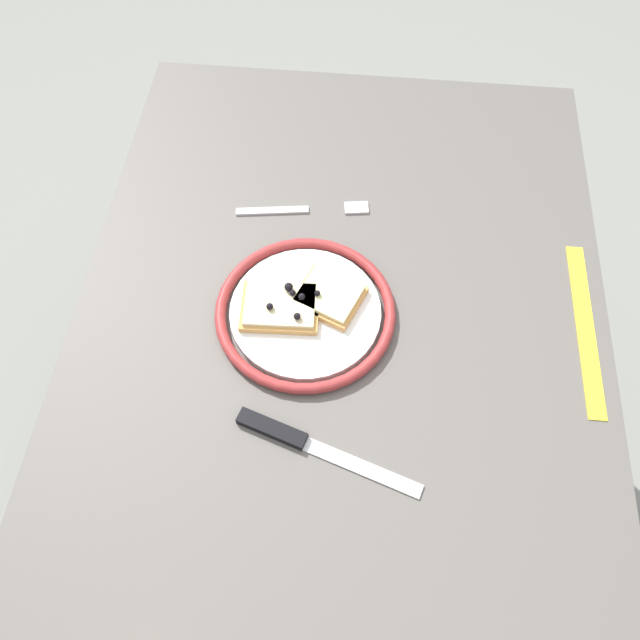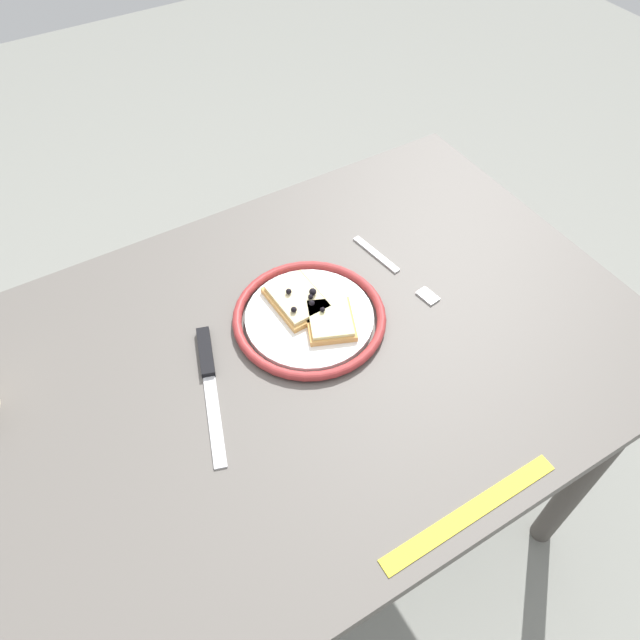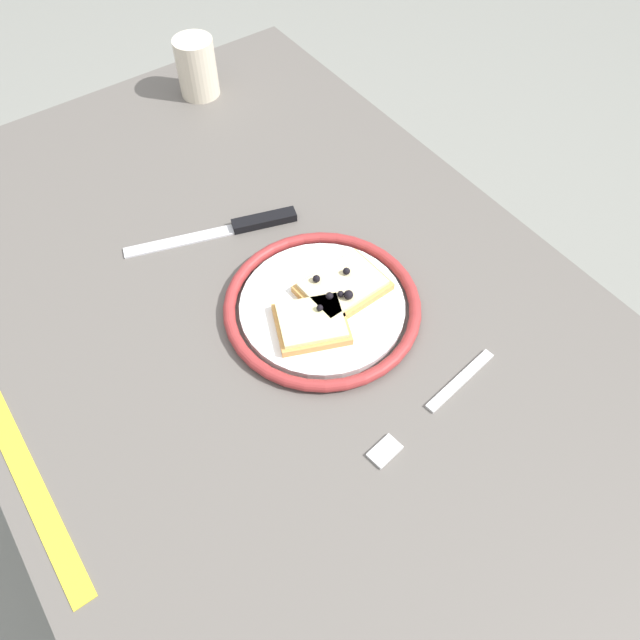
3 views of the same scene
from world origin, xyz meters
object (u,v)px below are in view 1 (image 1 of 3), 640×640
object	(u,v)px
pizza_slice_near	(280,306)
measuring_tape	(585,327)
pizza_slice_far	(329,296)
fork	(304,210)
plate	(305,312)
knife	(296,439)
dining_table	(335,383)

from	to	relation	value
pizza_slice_near	measuring_tape	distance (m)	0.41
pizza_slice_far	fork	xyz separation A→B (m)	(-0.16, -0.05, -0.02)
plate	fork	bearing A→B (deg)	-173.04
fork	pizza_slice_near	bearing A→B (deg)	-3.42
pizza_slice_near	knife	bearing A→B (deg)	13.24
plate	knife	size ratio (longest dim) A/B	1.05
knife	pizza_slice_far	bearing A→B (deg)	173.88
plate	measuring_tape	world-z (taller)	plate
dining_table	fork	size ratio (longest dim) A/B	5.49
knife	plate	bearing A→B (deg)	-177.32
dining_table	pizza_slice_far	world-z (taller)	pizza_slice_far
dining_table	measuring_tape	xyz separation A→B (m)	(-0.07, 0.33, 0.10)
measuring_tape	pizza_slice_near	bearing A→B (deg)	-87.69
pizza_slice_far	plate	bearing A→B (deg)	-55.92
pizza_slice_near	knife	distance (m)	0.18
pizza_slice_far	knife	world-z (taller)	pizza_slice_far
plate	measuring_tape	distance (m)	0.38
plate	pizza_slice_near	bearing A→B (deg)	-85.85
knife	measuring_tape	bearing A→B (deg)	118.05
dining_table	knife	world-z (taller)	knife
plate	measuring_tape	size ratio (longest dim) A/B	0.91
pizza_slice_near	pizza_slice_far	world-z (taller)	pizza_slice_near
plate	knife	xyz separation A→B (m)	(0.18, 0.01, -0.00)
knife	fork	world-z (taller)	knife
plate	dining_table	bearing A→B (deg)	43.19
plate	knife	world-z (taller)	plate
plate	pizza_slice_far	bearing A→B (deg)	124.08
pizza_slice_near	measuring_tape	world-z (taller)	pizza_slice_near
pizza_slice_near	measuring_tape	xyz separation A→B (m)	(-0.02, 0.41, -0.02)
plate	knife	bearing A→B (deg)	2.68
dining_table	pizza_slice_near	xyz separation A→B (m)	(-0.05, -0.08, 0.12)
dining_table	plate	distance (m)	0.13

